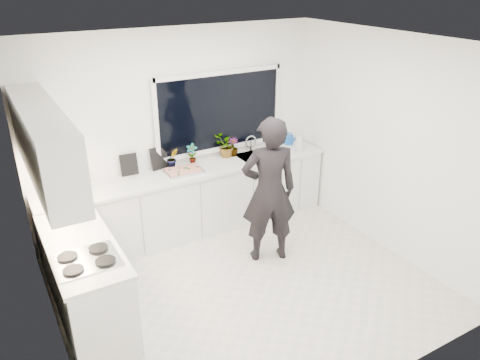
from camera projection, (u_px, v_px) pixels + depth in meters
floor at (247, 287)px, 5.37m from camera, size 4.00×3.50×0.02m
wall_back at (179, 132)px, 6.20m from camera, size 4.00×0.02×2.70m
wall_left at (41, 229)px, 3.89m from camera, size 0.02×3.50×2.70m
wall_right at (388, 145)px, 5.73m from camera, size 0.02×3.50×2.70m
ceiling at (248, 43)px, 4.25m from camera, size 4.00×3.50×0.02m
window at (220, 112)px, 6.36m from camera, size 1.80×0.02×1.00m
base_cabinets_back at (192, 202)px, 6.33m from camera, size 3.92×0.58×0.88m
base_cabinets_left at (87, 283)px, 4.70m from camera, size 0.58×1.60×0.88m
countertop_back at (191, 171)px, 6.13m from camera, size 3.94×0.62×0.04m
countertop_left at (80, 244)px, 4.51m from camera, size 0.62×1.60×0.04m
upper_cabinets at (44, 143)px, 4.34m from camera, size 0.34×2.10×0.70m
sink at (258, 158)px, 6.63m from camera, size 0.58×0.42×0.14m
faucet at (251, 144)px, 6.72m from camera, size 0.03×0.03×0.22m
stovetop at (86, 260)px, 4.21m from camera, size 0.56×0.48×0.03m
person at (269, 191)px, 5.55m from camera, size 0.78×0.64×1.83m
pizza_tray at (184, 171)px, 6.05m from camera, size 0.49×0.37×0.03m
pizza at (183, 170)px, 6.04m from camera, size 0.45×0.33×0.01m
watering_can at (289, 140)px, 7.01m from camera, size 0.17×0.17×0.13m
paper_towel_roll at (80, 180)px, 5.52m from camera, size 0.13×0.13×0.26m
knife_block at (52, 186)px, 5.42m from camera, size 0.15×0.12×0.22m
utensil_crock at (77, 214)px, 4.86m from camera, size 0.15×0.15×0.16m
picture_frame_large at (129, 165)px, 5.92m from camera, size 0.22×0.03×0.28m
picture_frame_small at (159, 158)px, 6.11m from camera, size 0.25×0.08×0.30m
herb_plants at (216, 149)px, 6.41m from camera, size 1.09×0.34×0.33m
soap_bottles at (299, 142)px, 6.71m from camera, size 0.17×0.16×0.30m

